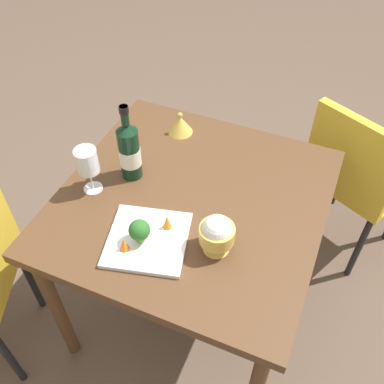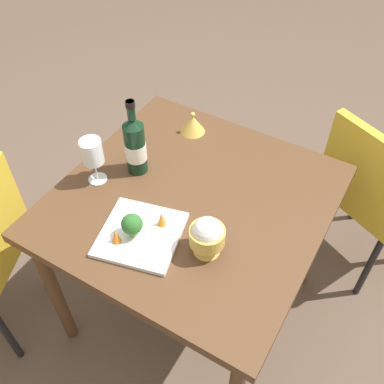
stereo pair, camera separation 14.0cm
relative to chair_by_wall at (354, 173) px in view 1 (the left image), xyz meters
The scene contains 11 objects.
ground_plane 0.95m from the chair_by_wall, 41.16° to the right, with size 8.00×8.00×0.00m, color brown.
dining_table 0.80m from the chair_by_wall, 41.16° to the right, with size 0.91×0.91×0.74m.
chair_by_wall is the anchor object (origin of this frame).
wine_bottle 1.01m from the chair_by_wall, 53.29° to the right, with size 0.08×0.08×0.30m.
wine_glass 1.16m from the chair_by_wall, 51.29° to the right, with size 0.08×0.08×0.18m.
rice_bowl 0.90m from the chair_by_wall, 25.64° to the right, with size 0.11×0.11×0.14m.
rice_bowl_lid 0.80m from the chair_by_wall, 68.65° to the right, with size 0.10×0.10×0.09m.
serving_plate 1.03m from the chair_by_wall, 35.07° to the right, with size 0.30×0.30×0.02m.
broccoli_floret 1.07m from the chair_by_wall, 35.23° to the right, with size 0.07×0.07×0.09m.
carrot_garnish_left 0.97m from the chair_by_wall, 35.36° to the right, with size 0.03×0.03×0.05m.
carrot_garnish_right 1.12m from the chair_by_wall, 35.05° to the right, with size 0.03×0.03×0.05m.
Camera 1 is at (0.96, 0.40, 1.87)m, focal length 41.07 mm.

